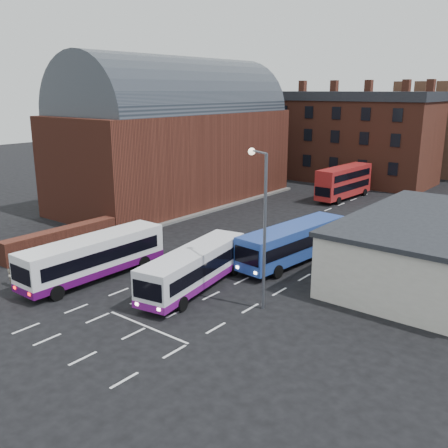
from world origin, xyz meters
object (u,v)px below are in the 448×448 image
Objects in this scene: street_lamp at (262,215)px; pedestrian_beige at (13,274)px; bus_white_inbound at (194,266)px; bus_blue at (293,241)px; bus_red_double at (344,182)px; pedestrian_red at (38,277)px; bus_white_outbound at (94,255)px.

pedestrian_beige is (-14.48, -7.37, -4.76)m from street_lamp.
bus_white_inbound is 0.95× the size of bus_blue.
bus_red_double is at bearing -67.90° from bus_blue.
bus_red_double is at bearing -120.70° from pedestrian_red.
pedestrian_red is at bearing -142.05° from pedestrian_beige.
pedestrian_beige reaches higher than pedestrian_red.
bus_blue is at bearing -151.12° from pedestrian_red.
street_lamp reaches higher than pedestrian_red.
bus_white_inbound is (6.58, 2.77, -0.12)m from bus_white_outbound.
pedestrian_red is at bearing 59.64° from bus_blue.
bus_white_outbound is 6.42× the size of pedestrian_beige.
bus_blue is at bearing 109.74° from bus_red_double.
bus_white_inbound is at bearing -168.51° from pedestrian_red.
bus_red_double reaches higher than bus_white_inbound.
bus_blue is 9.20m from street_lamp.
pedestrian_red is at bearing -153.25° from street_lamp.
bus_white_inbound is 8.68m from bus_blue.
bus_red_double is at bearing -88.48° from pedestrian_beige.
bus_white_outbound is at bearing -117.51° from pedestrian_beige.
bus_white_outbound is at bearing -164.26° from street_lamp.
bus_white_outbound is 1.10× the size of bus_red_double.
bus_blue is at bearing -115.14° from bus_white_inbound.
bus_red_double reaches higher than pedestrian_beige.
street_lamp is at bearing -144.01° from pedestrian_beige.
bus_blue is (8.87, 11.15, -0.03)m from bus_white_outbound.
bus_blue is 17.85m from pedestrian_red.
pedestrian_beige is (-11.95, -15.31, -0.84)m from bus_blue.
street_lamp is (11.40, 3.21, 3.88)m from bus_white_outbound.
bus_white_outbound is 7.14m from bus_white_inbound.
bus_red_double reaches higher than bus_white_outbound.
street_lamp reaches higher than pedestrian_beige.
street_lamp is 16.93m from pedestrian_beige.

